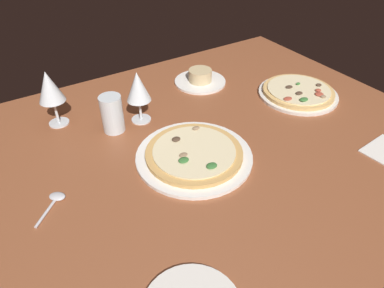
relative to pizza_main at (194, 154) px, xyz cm
name	(u,v)px	position (x,y,z in cm)	size (l,w,h in cm)	color
dining_table	(190,153)	(1.39, 4.28, -3.15)	(150.00, 110.00, 4.00)	brown
pizza_main	(194,154)	(0.00, 0.00, 0.00)	(31.84, 31.84, 3.39)	white
pizza_side	(298,92)	(49.11, 8.96, 0.07)	(27.30, 27.30, 3.37)	silver
ramekin_on_saucer	(200,78)	(25.45, 35.40, 0.59)	(18.96, 18.96, 5.11)	white
wine_glass_far	(138,88)	(-4.05, 24.52, 10.20)	(7.37, 7.37, 16.44)	silver
wine_glass_near	(49,88)	(-26.48, 36.57, 11.31)	(7.71, 7.71, 17.57)	silver
water_glass	(112,116)	(-13.21, 24.02, 3.88)	(6.52, 6.52, 11.42)	silver
spoon	(54,201)	(-36.61, 3.99, -0.70)	(9.22, 9.28, 1.00)	silver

